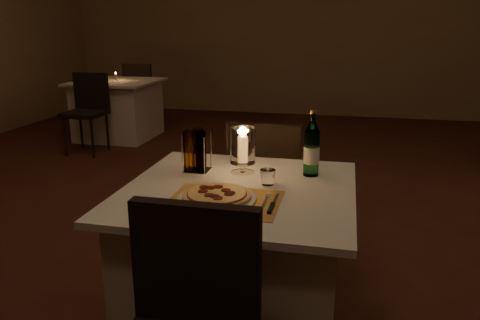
% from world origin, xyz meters
% --- Properties ---
extents(floor, '(8.00, 10.00, 0.02)m').
position_xyz_m(floor, '(0.00, 0.00, -0.01)').
color(floor, '#482117').
rests_on(floor, ground).
extents(wall_back, '(8.00, 0.02, 3.00)m').
position_xyz_m(wall_back, '(0.00, 5.01, 1.50)').
color(wall_back, '#997D59').
rests_on(wall_back, ground).
extents(main_table, '(1.00, 1.00, 0.74)m').
position_xyz_m(main_table, '(0.13, -0.77, 0.37)').
color(main_table, silver).
rests_on(main_table, ground).
extents(chair_far, '(0.42, 0.42, 0.90)m').
position_xyz_m(chair_far, '(0.13, -0.06, 0.55)').
color(chair_far, black).
rests_on(chair_far, ground).
extents(placemat, '(0.45, 0.34, 0.00)m').
position_xyz_m(placemat, '(0.11, -0.95, 0.74)').
color(placemat, '#CA9246').
rests_on(placemat, main_table).
extents(plate, '(0.32, 0.32, 0.01)m').
position_xyz_m(plate, '(0.08, -0.95, 0.75)').
color(plate, white).
rests_on(plate, placemat).
extents(pizza, '(0.28, 0.28, 0.02)m').
position_xyz_m(pizza, '(0.08, -0.95, 0.77)').
color(pizza, '#D8B77F').
rests_on(pizza, plate).
extents(fork, '(0.02, 0.18, 0.00)m').
position_xyz_m(fork, '(0.28, -0.92, 0.75)').
color(fork, silver).
rests_on(fork, placemat).
extents(knife, '(0.02, 0.22, 0.01)m').
position_xyz_m(knife, '(0.31, -0.98, 0.75)').
color(knife, black).
rests_on(knife, placemat).
extents(tumbler, '(0.07, 0.07, 0.07)m').
position_xyz_m(tumbler, '(0.25, -0.71, 0.78)').
color(tumbler, white).
rests_on(tumbler, main_table).
extents(water_bottle, '(0.07, 0.07, 0.31)m').
position_xyz_m(water_bottle, '(0.43, -0.53, 0.87)').
color(water_bottle, '#509565').
rests_on(water_bottle, main_table).
extents(hurricane_candle, '(0.12, 0.12, 0.23)m').
position_xyz_m(hurricane_candle, '(0.11, -0.59, 0.87)').
color(hurricane_candle, white).
rests_on(hurricane_candle, main_table).
extents(cruet_caddy, '(0.12, 0.12, 0.21)m').
position_xyz_m(cruet_caddy, '(-0.12, -0.59, 0.84)').
color(cruet_caddy, white).
rests_on(cruet_caddy, main_table).
extents(neighbor_table_left, '(1.00, 1.00, 0.74)m').
position_xyz_m(neighbor_table_left, '(-2.30, 2.82, 0.37)').
color(neighbor_table_left, silver).
rests_on(neighbor_table_left, ground).
extents(neighbor_chair_la, '(0.42, 0.42, 0.90)m').
position_xyz_m(neighbor_chair_la, '(-2.30, 2.10, 0.55)').
color(neighbor_chair_la, black).
rests_on(neighbor_chair_la, ground).
extents(neighbor_chair_lb, '(0.42, 0.42, 0.90)m').
position_xyz_m(neighbor_chair_lb, '(-2.30, 3.53, 0.55)').
color(neighbor_chair_lb, black).
rests_on(neighbor_chair_lb, ground).
extents(neighbor_candle_left, '(0.03, 0.03, 0.11)m').
position_xyz_m(neighbor_candle_left, '(-2.30, 2.82, 0.79)').
color(neighbor_candle_left, white).
rests_on(neighbor_candle_left, neighbor_table_left).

